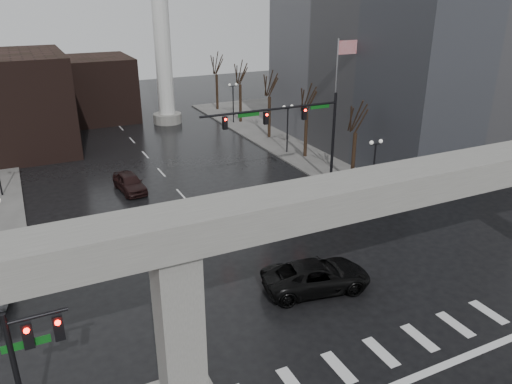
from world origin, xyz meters
The scene contains 18 objects.
ground centered at (0.00, 0.00, 0.00)m, with size 160.00×160.00×0.00m, color black.
sidewalk_ne centered at (26.00, 36.00, 0.07)m, with size 28.00×36.00×0.15m, color slate.
elevated_guideway centered at (1.26, 0.00, 6.88)m, with size 48.00×2.60×8.70m.
building_far_mid centered at (-2.00, 52.00, 4.00)m, with size 10.00×10.00×8.00m, color black.
smokestack centered at (6.00, 46.00, 13.35)m, with size 3.60×3.60×30.00m.
signal_mast_arm centered at (8.99, 18.80, 5.83)m, with size 12.12×0.43×8.00m.
signal_left_pole centered at (-12.25, 0.50, 4.07)m, with size 2.30×0.30×6.00m.
flagpole_assembly centered at (15.29, 22.00, 7.53)m, with size 2.06×0.12×12.00m.
lamp_right_0 centered at (13.50, 14.00, 3.47)m, with size 1.22×0.32×5.11m.
lamp_right_1 centered at (13.50, 28.00, 3.47)m, with size 1.22×0.32×5.11m.
lamp_right_2 centered at (13.50, 42.00, 3.47)m, with size 1.22×0.32×5.11m.
tree_right_0 centered at (14.53, 18.02, 2.79)m, with size 1.09×1.58×7.50m.
tree_right_1 centered at (14.53, 26.02, 2.85)m, with size 1.09×1.61×7.67m.
tree_right_2 centered at (14.53, 34.02, 2.91)m, with size 1.10×1.63×7.85m.
tree_right_3 centered at (14.53, 42.02, 2.98)m, with size 1.11×1.66×8.02m.
tree_right_4 centered at (14.53, 50.02, 3.04)m, with size 1.12×1.69×8.19m.
pickup_truck centered at (2.51, 4.93, 0.86)m, with size 2.86×6.20×1.72m, color black.
far_car centered at (-3.68, 24.54, 0.79)m, with size 1.87×4.65×1.58m, color black.
Camera 1 is at (-11.26, -15.52, 15.96)m, focal length 35.00 mm.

